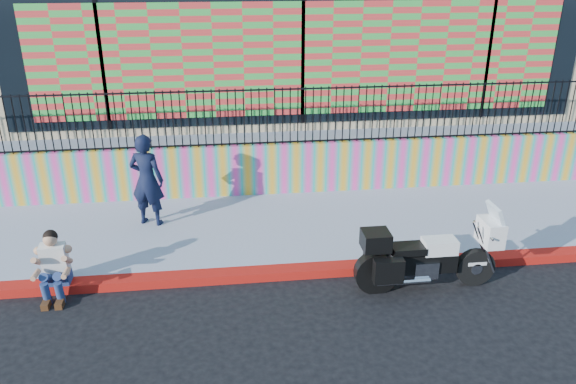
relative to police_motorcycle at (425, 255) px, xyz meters
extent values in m
plane|color=black|center=(-1.27, 0.61, -0.59)|extent=(90.00, 90.00, 0.00)
cube|color=#B11D0C|center=(-1.27, 0.61, -0.51)|extent=(16.00, 0.30, 0.15)
cube|color=#878FA3|center=(-1.27, 2.26, -0.51)|extent=(16.00, 3.00, 0.15)
cube|color=#F03F9E|center=(-1.27, 3.86, 0.11)|extent=(16.00, 0.20, 1.10)
cube|color=#878FA3|center=(-1.27, 8.96, 0.04)|extent=(16.00, 10.00, 1.25)
cube|color=tan|center=(-1.27, 8.76, 2.66)|extent=(14.00, 8.00, 4.00)
cube|color=black|center=(-1.27, 4.74, 2.26)|extent=(12.60, 0.04, 2.80)
cube|color=red|center=(-1.27, 4.71, 2.26)|extent=(11.48, 0.02, 2.40)
cylinder|color=black|center=(0.85, 0.00, -0.27)|extent=(0.63, 0.13, 0.63)
cylinder|color=black|center=(-0.77, 0.00, -0.27)|extent=(0.63, 0.13, 0.63)
cube|color=black|center=(0.04, 0.00, -0.11)|extent=(0.90, 0.27, 0.32)
cube|color=silver|center=(0.00, 0.00, -0.20)|extent=(0.38, 0.32, 0.29)
cube|color=white|center=(0.21, 0.00, 0.16)|extent=(0.52, 0.30, 0.23)
cube|color=black|center=(-0.29, 0.00, 0.14)|extent=(0.52, 0.32, 0.11)
cube|color=white|center=(1.02, 0.00, 0.35)|extent=(0.29, 0.49, 0.40)
cube|color=silver|center=(1.06, 0.00, 0.65)|extent=(0.17, 0.44, 0.32)
cube|color=black|center=(-0.81, 0.00, 0.32)|extent=(0.42, 0.40, 0.29)
cube|color=black|center=(-0.67, -0.29, -0.06)|extent=(0.46, 0.17, 0.38)
cube|color=black|center=(-0.67, 0.29, -0.06)|extent=(0.46, 0.17, 0.38)
cube|color=white|center=(0.85, 0.00, -0.18)|extent=(0.30, 0.15, 0.06)
imported|color=black|center=(-4.51, 2.62, 0.45)|extent=(0.75, 0.61, 1.78)
cube|color=navy|center=(-5.73, 0.61, -0.35)|extent=(0.36, 0.28, 0.18)
cube|color=silver|center=(-5.73, 0.57, 0.00)|extent=(0.38, 0.27, 0.54)
sphere|color=tan|center=(-5.73, 0.53, 0.36)|extent=(0.21, 0.21, 0.21)
cube|color=#472814|center=(-5.83, 0.17, -0.54)|extent=(0.11, 0.26, 0.10)
cube|color=#472814|center=(-5.63, 0.17, -0.54)|extent=(0.11, 0.26, 0.10)
camera|label=1|loc=(-3.06, -7.38, 4.32)|focal=35.00mm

